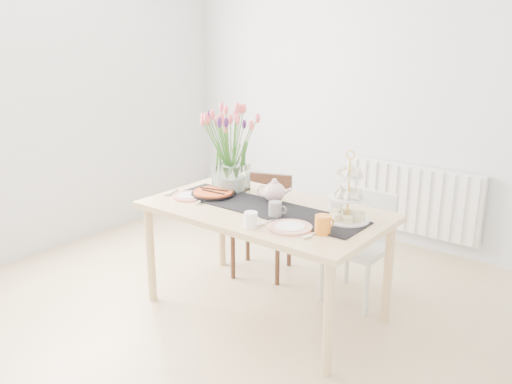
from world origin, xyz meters
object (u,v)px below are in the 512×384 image
Objects in this scene: chair_brown at (265,217)px; tart_tin at (213,194)px; plate_left at (189,196)px; plate_right at (290,227)px; mug_white at (251,220)px; radiator at (413,199)px; mug_grey at (275,209)px; cream_jug at (336,202)px; dining_table at (265,219)px; chair_white at (363,238)px; tulip_vase at (230,137)px; mug_orange at (323,225)px; cake_stand at (348,204)px; teapot at (274,192)px.

tart_tin is (-0.04, -0.56, 0.32)m from chair_brown.
plate_left is 0.92m from plate_right.
chair_brown is at bearing 114.55° from mug_white.
mug_grey is at bearing -95.94° from radiator.
chair_brown is 0.64m from tart_tin.
dining_table is at bearing -150.81° from cream_jug.
radiator is 1.10m from chair_white.
mug_white reaches higher than dining_table.
chair_brown is 8.07× the size of mug_white.
mug_white is 0.36× the size of plate_right.
chair_brown is at bearing 127.27° from dining_table.
plate_right is at bearing -100.34° from cream_jug.
tulip_vase is at bearing 127.95° from mug_grey.
chair_brown is 3.21× the size of plate_left.
mug_grey is at bearing -23.90° from tulip_vase.
mug_white is (0.15, -0.34, 0.12)m from dining_table.
dining_table is 0.58m from mug_orange.
dining_table is at bearing -168.82° from cake_stand.
tart_tin is 0.61m from mug_grey.
teapot reaches higher than chair_white.
chair_white reaches higher than radiator.
cake_stand is 4.14× the size of cream_jug.
cake_stand is (0.55, 0.11, 0.19)m from dining_table.
dining_table is 0.46m from tart_tin.
plate_right reaches higher than radiator.
tart_tin is at bearing -142.85° from chair_white.
teapot is at bearing -168.02° from cream_jug.
teapot is 0.46m from tart_tin.
cake_stand is 0.28m from mug_orange.
radiator is 12.48× the size of cream_jug.
mug_grey reaches higher than dining_table.
mug_orange reaches higher than mug_white.
chair_white reaches higher than plate_right.
chair_white is 1.08× the size of tulip_vase.
dining_table is at bearing -101.27° from radiator.
cake_stand reaches higher than chair_white.
cream_jug is at bearing 41.15° from mug_orange.
chair_white is 1.97× the size of cake_stand.
radiator is at bearing 90.14° from plate_right.
mug_grey is (-0.27, -0.71, 0.35)m from chair_white.
plate_right is at bearing -89.86° from radiator.
teapot reaches higher than mug_grey.
teapot is 2.42× the size of mug_grey.
mug_grey reaches higher than chair_white.
cake_stand is 0.39m from plate_right.
plate_right reaches higher than dining_table.
cake_stand is 4.02× the size of mug_grey.
mug_grey is (0.15, -0.10, 0.13)m from dining_table.
mug_white is (0.17, -0.48, -0.03)m from teapot.
plate_right is at bearing -64.23° from teapot.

